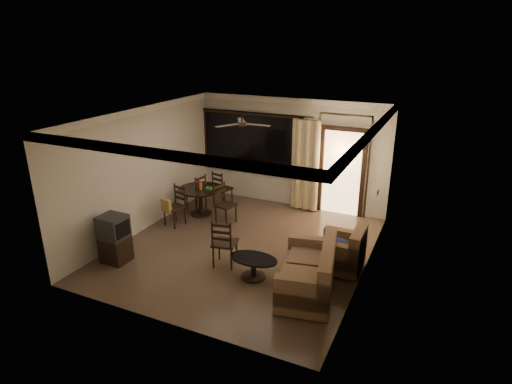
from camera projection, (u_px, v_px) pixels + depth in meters
The scene contains 12 objects.
ground at pixel (243, 248), 9.05m from camera, with size 5.50×5.50×0.00m, color #7F6651.
room_shell at pixel (301, 148), 9.69m from camera, with size 5.50×6.70×5.50m.
dining_table at pixel (200, 194), 10.59m from camera, with size 1.08×1.08×0.90m.
dining_chair_west at pixel (197, 199), 10.95m from camera, with size 0.51×0.51×0.95m.
dining_chair_east at pixel (225, 211), 10.18m from camera, with size 0.51×0.51×0.95m.
dining_chair_south at pixel (174, 213), 10.04m from camera, with size 0.51×0.55×0.95m.
dining_chair_north at pixel (222, 195), 11.25m from camera, with size 0.51×0.51×0.95m.
tv_cabinet at pixel (115, 239), 8.37m from camera, with size 0.52×0.46×0.97m.
sofa at pixel (311, 274), 7.38m from camera, with size 1.19×1.80×0.88m.
armchair at pixel (343, 252), 8.14m from camera, with size 0.84×0.84×0.84m.
coffee_table at pixel (253, 264), 7.86m from camera, with size 0.92×0.55×0.40m.
side_chair at pixel (225, 251), 8.27m from camera, with size 0.52×0.52×1.00m.
Camera 1 is at (3.63, -7.22, 4.24)m, focal length 30.00 mm.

